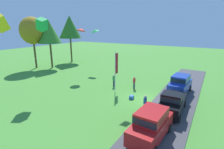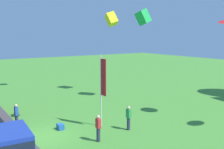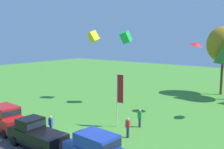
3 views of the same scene
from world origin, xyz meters
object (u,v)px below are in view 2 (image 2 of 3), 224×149
object	(u,v)px
flag_banner	(103,82)
kite_box_trailing_tail	(143,17)
person_on_lawn	(98,128)
cooler_box	(60,127)
kite_box_topmost	(111,19)
person_beside_suv	(16,115)
person_watching_sky	(129,118)

from	to	relation	value
flag_banner	kite_box_trailing_tail	world-z (taller)	kite_box_trailing_tail
person_on_lawn	cooler_box	bearing A→B (deg)	-161.01
kite_box_topmost	person_on_lawn	bearing A→B (deg)	-37.13
person_beside_suv	cooler_box	world-z (taller)	person_beside_suv
person_beside_suv	cooler_box	bearing A→B (deg)	47.19
person_beside_suv	kite_box_trailing_tail	bearing A→B (deg)	94.55
kite_box_topmost	person_beside_suv	bearing A→B (deg)	-64.29
person_watching_sky	cooler_box	world-z (taller)	person_watching_sky
kite_box_topmost	kite_box_trailing_tail	distance (m)	4.89
cooler_box	kite_box_topmost	xyz separation A→B (m)	(-8.12, 9.80, 8.19)
person_watching_sky	person_on_lawn	bearing A→B (deg)	-78.50
person_watching_sky	cooler_box	xyz separation A→B (m)	(-2.74, -3.96, -0.68)
person_watching_sky	cooler_box	distance (m)	4.86
flag_banner	kite_box_trailing_tail	bearing A→B (deg)	120.90
flag_banner	person_beside_suv	bearing A→B (deg)	-123.80
person_watching_sky	kite_box_topmost	distance (m)	14.44
person_watching_sky	flag_banner	xyz separation A→B (m)	(-1.51, -1.19, 2.44)
flag_banner	cooler_box	size ratio (longest dim) A/B	9.34
flag_banner	cooler_box	bearing A→B (deg)	-114.02
person_on_lawn	kite_box_trailing_tail	distance (m)	13.49
person_watching_sky	person_beside_suv	world-z (taller)	same
cooler_box	kite_box_topmost	bearing A→B (deg)	129.64
person_beside_suv	cooler_box	xyz separation A→B (m)	(2.24, 2.41, -0.68)
cooler_box	flag_banner	bearing A→B (deg)	65.98
flag_banner	kite_box_trailing_tail	size ratio (longest dim) A/B	3.99
kite_box_topmost	kite_box_trailing_tail	bearing A→B (deg)	5.36
cooler_box	kite_box_topmost	world-z (taller)	kite_box_topmost
kite_box_trailing_tail	person_beside_suv	bearing A→B (deg)	-85.45
person_beside_suv	kite_box_topmost	bearing A→B (deg)	115.71
person_watching_sky	kite_box_trailing_tail	world-z (taller)	kite_box_trailing_tail
flag_banner	cooler_box	xyz separation A→B (m)	(-1.23, -2.77, -3.11)
person_beside_suv	flag_banner	world-z (taller)	flag_banner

